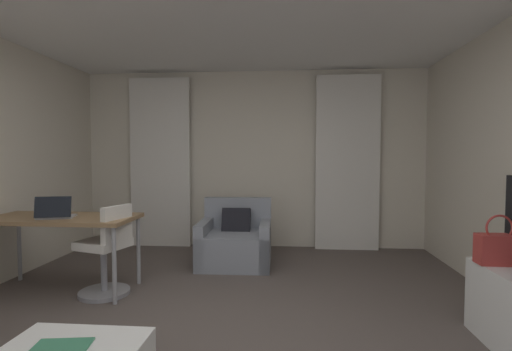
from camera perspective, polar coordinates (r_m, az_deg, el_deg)
ground_plane at (r=2.97m, az=-6.32°, el=-24.07°), size 12.00×12.00×0.00m
wall_window at (r=5.65m, az=-0.49°, el=2.44°), size 5.12×0.06×2.60m
curtain_left_panel at (r=5.82m, az=-14.24°, el=1.87°), size 0.90×0.06×2.50m
curtain_right_panel at (r=5.57m, az=13.63°, el=1.84°), size 0.90×0.06×2.50m
armchair at (r=4.80m, az=-3.12°, el=-10.05°), size 0.89×0.83×0.80m
desk at (r=4.24m, az=-27.26°, el=-6.33°), size 1.43×0.66×0.75m
desk_chair at (r=4.00m, az=-21.58°, el=-11.10°), size 0.50×0.50×0.88m
laptop at (r=4.13m, az=-28.00°, el=-5.09°), size 0.38×0.33×0.22m
magazine_open at (r=2.32m, az=-27.49°, el=-22.12°), size 0.31×0.24×0.01m
handbag_primary at (r=3.34m, az=32.77°, el=-9.20°), size 0.30×0.14×0.37m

